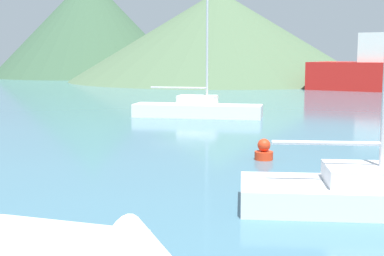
{
  "coord_description": "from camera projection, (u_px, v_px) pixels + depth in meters",
  "views": [
    {
      "loc": [
        4.0,
        -1.29,
        3.38
      ],
      "look_at": [
        -0.57,
        14.0,
        1.2
      ],
      "focal_mm": 50.0,
      "sensor_mm": 36.0,
      "label": 1
    }
  ],
  "objects": [
    {
      "name": "sailboat_inner",
      "position": [
        197.0,
        108.0,
        29.34
      ],
      "size": [
        7.17,
        2.33,
        8.46
      ],
      "rotation": [
        0.0,
        0.0,
        0.09
      ],
      "color": "white",
      "rests_on": "ground_plane"
    },
    {
      "name": "sailboat_outer",
      "position": [
        362.0,
        192.0,
        11.78
      ],
      "size": [
        5.61,
        3.03,
        6.63
      ],
      "rotation": [
        0.0,
        0.0,
        0.2
      ],
      "color": "silver",
      "rests_on": "ground_plane"
    },
    {
      "name": "buoy_marker",
      "position": [
        264.0,
        151.0,
        17.38
      ],
      "size": [
        0.6,
        0.6,
        0.69
      ],
      "color": "red",
      "rests_on": "ground_plane"
    },
    {
      "name": "hill_west",
      "position": [
        90.0,
        26.0,
        85.29
      ],
      "size": [
        30.66,
        30.66,
        15.92
      ],
      "color": "#38563D",
      "rests_on": "ground_plane"
    },
    {
      "name": "hill_central",
      "position": [
        218.0,
        36.0,
        70.8
      ],
      "size": [
        39.49,
        39.49,
        11.81
      ],
      "color": "#4C6647",
      "rests_on": "ground_plane"
    }
  ]
}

